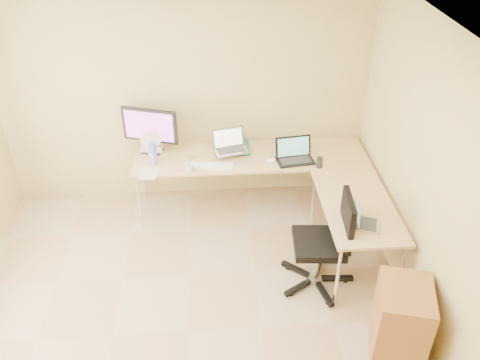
{
  "coord_description": "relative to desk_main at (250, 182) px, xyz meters",
  "views": [
    {
      "loc": [
        0.27,
        -3.06,
        3.68
      ],
      "look_at": [
        0.55,
        1.1,
        0.9
      ],
      "focal_mm": 37.69,
      "sensor_mm": 36.0,
      "label": 1
    }
  ],
  "objects": [
    {
      "name": "laptop_black",
      "position": [
        0.48,
        -0.15,
        0.49
      ],
      "size": [
        0.45,
        0.36,
        0.26
      ],
      "primitive_type": "cube",
      "rotation": [
        0.0,
        0.0,
        0.14
      ],
      "color": "black",
      "rests_on": "desk_main"
    },
    {
      "name": "desk_fan",
      "position": [
        -1.12,
        0.11,
        0.51
      ],
      "size": [
        0.29,
        0.29,
        0.29
      ],
      "primitive_type": "cylinder",
      "rotation": [
        0.0,
        0.0,
        0.35
      ],
      "color": "white",
      "rests_on": "desk_main"
    },
    {
      "name": "laptop_return",
      "position": [
        0.97,
        -1.33,
        0.47
      ],
      "size": [
        0.37,
        0.33,
        0.2
      ],
      "primitive_type": "cube",
      "rotation": [
        0.0,
        0.0,
        1.24
      ],
      "color": "#A9AABB",
      "rests_on": "desk_return"
    },
    {
      "name": "desk_return",
      "position": [
        0.98,
        -1.0,
        0.0
      ],
      "size": [
        0.7,
        1.3,
        0.73
      ],
      "primitive_type": "cube",
      "color": "tan",
      "rests_on": "ground"
    },
    {
      "name": "laptop_center",
      "position": [
        -0.23,
        0.03,
        0.54
      ],
      "size": [
        0.42,
        0.36,
        0.24
      ],
      "primitive_type": "cube",
      "rotation": [
        0.0,
        0.0,
        0.24
      ],
      "color": "#B0AFB4",
      "rests_on": "desk_main"
    },
    {
      "name": "black_cup",
      "position": [
        0.73,
        -0.3,
        0.42
      ],
      "size": [
        0.07,
        0.07,
        0.12
      ],
      "primitive_type": "cylinder",
      "rotation": [
        0.0,
        0.0,
        0.08
      ],
      "color": "black",
      "rests_on": "desk_main"
    },
    {
      "name": "mug",
      "position": [
        -0.69,
        -0.3,
        0.42
      ],
      "size": [
        0.14,
        0.14,
        0.1
      ],
      "primitive_type": "imported",
      "rotation": [
        0.0,
        0.0,
        -0.33
      ],
      "color": "white",
      "rests_on": "desk_main"
    },
    {
      "name": "keyboard",
      "position": [
        -0.45,
        -0.21,
        0.38
      ],
      "size": [
        0.46,
        0.17,
        0.02
      ],
      "primitive_type": "cube",
      "rotation": [
        0.0,
        0.0,
        -0.1
      ],
      "color": "white",
      "rests_on": "desk_main"
    },
    {
      "name": "desk_main",
      "position": [
        0.0,
        0.0,
        0.0
      ],
      "size": [
        2.65,
        0.7,
        0.73
      ],
      "primitive_type": "cube",
      "color": "tan",
      "rests_on": "ground"
    },
    {
      "name": "white_box",
      "position": [
        -1.13,
        0.2,
        0.41
      ],
      "size": [
        0.26,
        0.2,
        0.09
      ],
      "primitive_type": "cube",
      "rotation": [
        0.0,
        0.0,
        -0.13
      ],
      "color": "white",
      "rests_on": "desk_main"
    },
    {
      "name": "wall_back",
      "position": [
        -0.72,
        0.4,
        0.93
      ],
      "size": [
        4.5,
        0.0,
        4.5
      ],
      "primitive_type": "plane",
      "rotation": [
        1.57,
        0.0,
        0.0
      ],
      "color": "tan",
      "rests_on": "ground"
    },
    {
      "name": "book_stack",
      "position": [
        -0.13,
        0.17,
        0.39
      ],
      "size": [
        0.26,
        0.34,
        0.05
      ],
      "primitive_type": "cube",
      "rotation": [
        0.0,
        0.0,
        0.05
      ],
      "color": "#1A6A6A",
      "rests_on": "desk_main"
    },
    {
      "name": "floor",
      "position": [
        -0.72,
        -1.85,
        -0.36
      ],
      "size": [
        4.5,
        4.5,
        0.0
      ],
      "primitive_type": "plane",
      "color": "tan",
      "rests_on": "ground"
    },
    {
      "name": "water_bottle",
      "position": [
        -1.09,
        -0.1,
        0.5
      ],
      "size": [
        0.08,
        0.08,
        0.26
      ],
      "primitive_type": "cylinder",
      "rotation": [
        0.0,
        0.0,
        0.1
      ],
      "color": "#5E82DC",
      "rests_on": "desk_main"
    },
    {
      "name": "wall_right",
      "position": [
        1.38,
        -1.85,
        0.93
      ],
      "size": [
        0.0,
        4.5,
        4.5
      ],
      "primitive_type": "plane",
      "rotation": [
        1.57,
        0.0,
        -1.57
      ],
      "color": "tan",
      "rests_on": "ground"
    },
    {
      "name": "cd_stack",
      "position": [
        -0.66,
        -0.04,
        0.38
      ],
      "size": [
        0.12,
        0.12,
        0.03
      ],
      "primitive_type": "cylinder",
      "rotation": [
        0.0,
        0.0,
        -0.1
      ],
      "color": "white",
      "rests_on": "desk_main"
    },
    {
      "name": "monitor",
      "position": [
        -1.13,
        0.16,
        0.64
      ],
      "size": [
        0.67,
        0.39,
        0.55
      ],
      "primitive_type": "cube",
      "rotation": [
        0.0,
        0.0,
        -0.31
      ],
      "color": "black",
      "rests_on": "desk_main"
    },
    {
      "name": "mouse",
      "position": [
        0.21,
        -0.16,
        0.39
      ],
      "size": [
        0.11,
        0.08,
        0.04
      ],
      "primitive_type": "ellipsoid",
      "rotation": [
        0.0,
        0.0,
        0.02
      ],
      "color": "white",
      "rests_on": "desk_main"
    },
    {
      "name": "cabinet",
      "position": [
        1.08,
        -2.16,
        -0.01
      ],
      "size": [
        0.54,
        0.61,
        0.72
      ],
      "primitive_type": "cube",
      "rotation": [
        0.0,
        0.0,
        -0.27
      ],
      "color": "brown",
      "rests_on": "ground"
    },
    {
      "name": "papers",
      "position": [
        -1.13,
        -0.3,
        0.37
      ],
      "size": [
        0.23,
        0.29,
        0.01
      ],
      "primitive_type": "cube",
      "rotation": [
        0.0,
        0.0,
        -0.17
      ],
      "color": "beige",
      "rests_on": "desk_main"
    },
    {
      "name": "ceiling",
      "position": [
        -0.72,
        -1.85,
        2.24
      ],
      "size": [
        4.5,
        4.5,
        0.0
      ],
      "primitive_type": "plane",
      "rotation": [
        3.14,
        0.0,
        0.0
      ],
      "color": "white",
      "rests_on": "ground"
    },
    {
      "name": "office_chair",
      "position": [
        0.54,
        -1.3,
        0.14
      ],
      "size": [
        0.67,
        0.67,
        1.04
      ],
      "primitive_type": "cube",
      "rotation": [
        0.0,
        0.0,
        -0.07
      ],
      "color": "black",
      "rests_on": "ground"
    }
  ]
}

